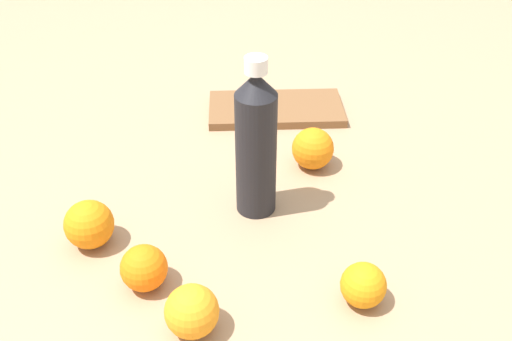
# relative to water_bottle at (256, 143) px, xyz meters

# --- Properties ---
(ground_plane) EXTENTS (2.40, 2.40, 0.00)m
(ground_plane) POSITION_rel_water_bottle_xyz_m (-0.03, 0.04, -0.14)
(ground_plane) COLOR #9E7F60
(water_bottle) EXTENTS (0.07, 0.07, 0.29)m
(water_bottle) POSITION_rel_water_bottle_xyz_m (0.00, 0.00, 0.00)
(water_bottle) COLOR black
(water_bottle) RESTS_ON ground_plane
(orange_0) EXTENTS (0.08, 0.08, 0.08)m
(orange_0) POSITION_rel_water_bottle_xyz_m (-0.28, -0.07, -0.10)
(orange_0) COLOR orange
(orange_0) RESTS_ON ground_plane
(orange_1) EXTENTS (0.07, 0.07, 0.07)m
(orange_1) POSITION_rel_water_bottle_xyz_m (-0.18, -0.17, -0.10)
(orange_1) COLOR orange
(orange_1) RESTS_ON ground_plane
(orange_2) EXTENTS (0.08, 0.08, 0.08)m
(orange_2) POSITION_rel_water_bottle_xyz_m (0.12, 0.12, -0.09)
(orange_2) COLOR orange
(orange_2) RESTS_ON ground_plane
(orange_3) EXTENTS (0.08, 0.08, 0.08)m
(orange_3) POSITION_rel_water_bottle_xyz_m (-0.11, -0.26, -0.10)
(orange_3) COLOR orange
(orange_3) RESTS_ON ground_plane
(orange_4) EXTENTS (0.07, 0.07, 0.07)m
(orange_4) POSITION_rel_water_bottle_xyz_m (0.14, -0.23, -0.10)
(orange_4) COLOR orange
(orange_4) RESTS_ON ground_plane
(cutting_board) EXTENTS (0.30, 0.16, 0.02)m
(cutting_board) POSITION_rel_water_bottle_xyz_m (0.07, 0.33, -0.13)
(cutting_board) COLOR brown
(cutting_board) RESTS_ON ground_plane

